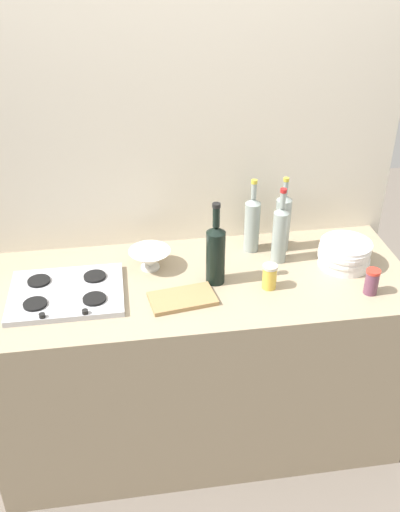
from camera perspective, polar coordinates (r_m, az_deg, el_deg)
The scene contains 13 objects.
ground_plane at distance 2.99m, azimuth -0.00°, elevation -16.86°, with size 6.00×6.00×0.00m, color #6B6056.
counter_block at distance 2.67m, azimuth -0.00°, elevation -10.46°, with size 1.80×0.70×0.90m, color tan.
backsplash_panel at distance 2.59m, azimuth -1.26°, elevation 7.07°, with size 1.90×0.06×2.32m, color beige.
stovetop_hob at distance 2.35m, azimuth -13.27°, elevation -3.62°, with size 0.46×0.36×0.04m.
plate_stack at distance 2.54m, azimuth 14.32°, elevation 0.19°, with size 0.23×0.23×0.11m.
wine_bottle_leftmost at distance 2.48m, azimuth 8.04°, elevation 2.29°, with size 0.07×0.07×0.35m.
wine_bottle_mid_left at distance 2.57m, azimuth 8.31°, elevation 3.46°, with size 0.07×0.07×0.35m.
wine_bottle_mid_right at distance 2.31m, azimuth 1.58°, elevation 0.34°, with size 0.08×0.08×0.36m.
wine_bottle_rightmost at distance 2.54m, azimuth 5.26°, elevation 3.30°, with size 0.07×0.07×0.35m.
mixing_bowl at distance 2.45m, azimuth -5.06°, elevation -0.25°, with size 0.18×0.18×0.09m.
condiment_jar_front at distance 2.39m, azimuth 16.88°, elevation -2.47°, with size 0.06×0.06×0.11m.
condiment_jar_rear at distance 2.33m, azimuth 7.00°, elevation -2.05°, with size 0.06×0.06×0.11m.
cutting_board at distance 2.27m, azimuth -1.78°, elevation -4.31°, with size 0.26×0.15×0.02m, color #9E7A4C.
Camera 1 is at (-0.29, -1.95, 2.24)m, focal length 39.79 mm.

